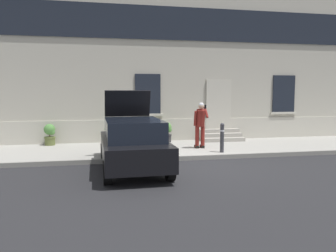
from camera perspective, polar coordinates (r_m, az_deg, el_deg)
The scene contains 11 objects.
ground_plane at distance 10.45m, azimuth 4.46°, elevation -6.83°, with size 80.00×80.00×0.00m, color #232326.
sidewalk at distance 13.10m, azimuth 1.14°, elevation -3.90°, with size 24.00×3.60×0.15m, color #99968E.
curb_edge at distance 11.32m, azimuth 3.17°, elevation -5.45°, with size 24.00×0.12×0.15m, color gray.
building_facade at distance 15.43m, azimuth -0.84°, elevation 11.17°, with size 24.00×1.52×7.50m.
entrance_stoop at distance 15.09m, azimuth 8.91°, elevation -1.68°, with size 1.84×0.96×0.48m.
hatchback_car_black at distance 9.81m, azimuth -5.97°, elevation -2.92°, with size 1.86×4.10×2.34m.
bollard_near_person at distance 12.02m, azimuth 9.16°, elevation -1.77°, with size 0.15×0.15×1.04m.
person_on_phone at distance 12.72m, azimuth 5.52°, elevation 0.65°, with size 0.51×0.51×1.74m.
planter_olive at distance 14.27m, azimuth -19.41°, elevation -1.28°, with size 0.44×0.44×0.86m.
planter_cream at distance 13.84m, azimuth -9.79°, elevation -1.25°, with size 0.44×0.44×0.86m.
planter_charcoal at distance 14.28m, azimuth -0.23°, elevation -0.95°, with size 0.44×0.44×0.86m.
Camera 1 is at (-2.78, -9.81, 2.28)m, focal length 35.92 mm.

